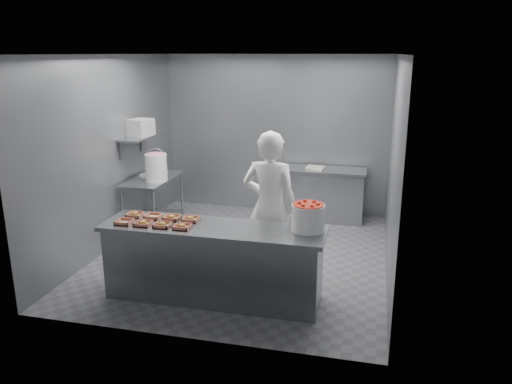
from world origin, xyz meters
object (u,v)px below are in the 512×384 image
tray_3 (182,226)px  tray_5 (153,216)px  tray_2 (162,225)px  tray_7 (191,219)px  tray_1 (143,223)px  tray_0 (124,222)px  service_counter (213,262)px  glaze_bucket (156,167)px  prep_table (153,197)px  worker (270,207)px  back_counter (321,194)px  tray_4 (135,214)px  appliance (141,127)px  strawberry_tub (308,216)px  tray_6 (172,217)px

tray_3 → tray_5: tray_3 is taller
tray_2 → tray_7: 0.36m
tray_1 → tray_7: (0.48, 0.27, 0.00)m
tray_0 → service_counter: bearing=7.5°
glaze_bucket → prep_table: bearing=135.2°
service_counter → worker: 1.01m
tray_7 → back_counter: bearing=68.7°
tray_2 → tray_7: (0.24, 0.27, 0.00)m
back_counter → tray_4: tray_4 is taller
tray_2 → glaze_bucket: 2.18m
service_counter → appliance: size_ratio=7.43×
service_counter → back_counter: (0.90, 3.25, -0.00)m
service_counter → tray_7: tray_7 is taller
back_counter → worker: size_ratio=0.78×
tray_4 → worker: worker is taller
back_counter → strawberry_tub: (0.18, -3.12, 0.61)m
tray_2 → strawberry_tub: size_ratio=0.50×
service_counter → tray_7: 0.58m
prep_table → tray_0: tray_0 is taller
tray_7 → glaze_bucket: glaze_bucket is taller
tray_7 → service_counter: bearing=-23.4°
tray_2 → tray_3: bearing=0.0°
tray_6 → glaze_bucket: size_ratio=0.36×
service_counter → glaze_bucket: bearing=129.8°
tray_1 → glaze_bucket: 2.08m
prep_table → tray_3: tray_3 is taller
glaze_bucket → tray_2: bearing=-63.9°
prep_table → tray_0: 2.20m
worker → glaze_bucket: 2.32m
tray_0 → tray_5: bearing=48.7°
worker → appliance: bearing=-24.6°
tray_5 → worker: size_ratio=0.10×
tray_0 → tray_7: bearing=20.9°
tray_4 → appliance: appliance is taller
service_counter → back_counter: 3.37m
tray_1 → worker: worker is taller
tray_3 → back_counter: bearing=70.3°
service_counter → prep_table: (-1.65, 1.95, 0.14)m
worker → appliance: 2.78m
strawberry_tub → glaze_bucket: bearing=147.0°
tray_3 → tray_7: bearing=90.0°
tray_0 → tray_4: size_ratio=1.00×
back_counter → tray_3: 3.63m
tray_6 → tray_7: (0.24, 0.00, 0.00)m
tray_3 → worker: (0.84, 0.83, 0.04)m
tray_4 → appliance: bearing=112.9°
tray_0 → tray_7: (0.72, 0.27, 0.00)m
service_counter → glaze_bucket: 2.45m
tray_3 → strawberry_tub: strawberry_tub is taller
tray_1 → tray_4: size_ratio=1.00×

